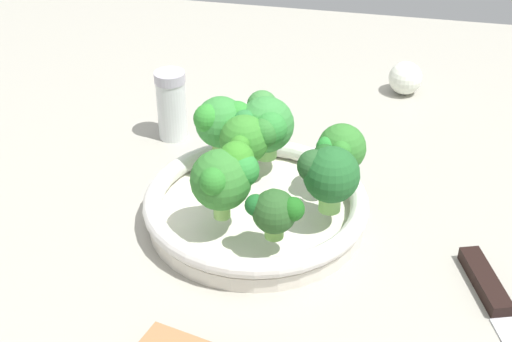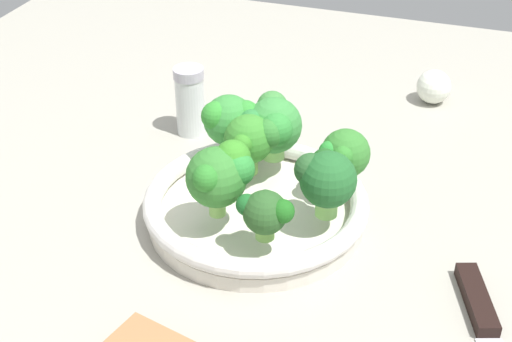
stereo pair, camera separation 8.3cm
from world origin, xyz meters
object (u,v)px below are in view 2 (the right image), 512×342
(broccoli_floret_0, at_px, (229,120))
(broccoli_floret_3, at_px, (274,125))
(bowl, at_px, (256,207))
(knife, at_px, (489,335))
(pepper_shaker, at_px, (190,101))
(broccoli_floret_2, at_px, (251,138))
(broccoli_floret_6, at_px, (266,212))
(broccoli_floret_5, at_px, (344,154))
(garlic_bulb, at_px, (434,87))
(broccoli_floret_1, at_px, (326,178))
(broccoli_floret_4, at_px, (220,174))

(broccoli_floret_0, relative_size, broccoli_floret_3, 0.93)
(broccoli_floret_3, bearing_deg, bowl, 2.89)
(knife, xyz_separation_m, pepper_shaker, (-0.27, -0.42, 0.04))
(broccoli_floret_2, bearing_deg, broccoli_floret_6, 25.83)
(bowl, height_order, broccoli_floret_5, broccoli_floret_5)
(broccoli_floret_5, distance_m, garlic_bulb, 0.33)
(bowl, height_order, pepper_shaker, pepper_shaker)
(broccoli_floret_3, height_order, broccoli_floret_5, broccoli_floret_3)
(broccoli_floret_2, bearing_deg, broccoli_floret_1, 63.41)
(broccoli_floret_1, bearing_deg, broccoli_floret_3, -136.34)
(broccoli_floret_4, xyz_separation_m, knife, (0.06, 0.29, -0.09))
(bowl, xyz_separation_m, broccoli_floret_6, (0.07, 0.04, 0.05))
(broccoli_floret_3, bearing_deg, broccoli_floret_0, -78.47)
(broccoli_floret_2, relative_size, knife, 0.29)
(broccoli_floret_3, relative_size, broccoli_floret_4, 1.00)
(garlic_bulb, bearing_deg, broccoli_floret_2, -27.91)
(broccoli_floret_3, distance_m, broccoli_floret_4, 0.13)
(broccoli_floret_1, relative_size, broccoli_floret_6, 1.22)
(broccoli_floret_1, xyz_separation_m, broccoli_floret_6, (0.06, -0.05, -0.01))
(broccoli_floret_6, bearing_deg, broccoli_floret_3, -165.52)
(broccoli_floret_1, relative_size, broccoli_floret_5, 1.11)
(broccoli_floret_1, xyz_separation_m, pepper_shaker, (-0.18, -0.24, -0.04))
(broccoli_floret_5, xyz_separation_m, garlic_bulb, (-0.32, 0.07, -0.05))
(broccoli_floret_0, height_order, broccoli_floret_1, broccoli_floret_0)
(broccoli_floret_2, relative_size, garlic_bulb, 1.47)
(broccoli_floret_3, height_order, pepper_shaker, broccoli_floret_3)
(broccoli_floret_1, bearing_deg, bowl, -98.00)
(broccoli_floret_1, xyz_separation_m, garlic_bulb, (-0.38, 0.07, -0.06))
(garlic_bulb, bearing_deg, broccoli_floret_5, -11.77)
(broccoli_floret_4, height_order, broccoli_floret_5, broccoli_floret_4)
(broccoli_floret_2, distance_m, pepper_shaker, 0.19)
(broccoli_floret_1, bearing_deg, broccoli_floret_4, -70.33)
(bowl, height_order, broccoli_floret_0, broccoli_floret_0)
(broccoli_floret_1, height_order, pepper_shaker, broccoli_floret_1)
(broccoli_floret_2, xyz_separation_m, pepper_shaker, (-0.13, -0.13, -0.04))
(broccoli_floret_5, distance_m, knife, 0.25)
(knife, height_order, garlic_bulb, garlic_bulb)
(broccoli_floret_6, bearing_deg, pepper_shaker, -142.00)
(broccoli_floret_4, height_order, garlic_bulb, broccoli_floret_4)
(broccoli_floret_3, height_order, garlic_bulb, broccoli_floret_3)
(bowl, xyz_separation_m, knife, (0.11, 0.27, -0.01))
(broccoli_floret_4, bearing_deg, bowl, 154.92)
(broccoli_floret_6, height_order, knife, broccoli_floret_6)
(bowl, bearing_deg, broccoli_floret_2, -153.92)
(bowl, bearing_deg, garlic_bulb, 157.19)
(broccoli_floret_1, bearing_deg, pepper_shaker, -127.22)
(broccoli_floret_0, distance_m, knife, 0.38)
(bowl, relative_size, broccoli_floret_0, 3.29)
(broccoli_floret_0, xyz_separation_m, broccoli_floret_6, (0.14, 0.09, -0.02))
(broccoli_floret_3, xyz_separation_m, pepper_shaker, (-0.09, -0.15, -0.04))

